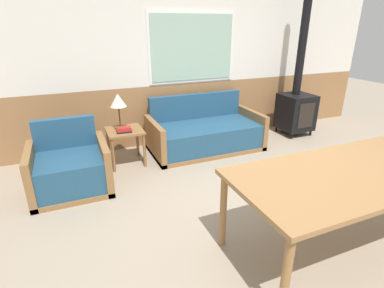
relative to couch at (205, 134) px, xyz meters
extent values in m
plane|color=gray|center=(-0.07, -2.08, -0.25)|extent=(16.00, 16.00, 0.00)
cube|color=#996B42|center=(-0.07, 0.55, 0.23)|extent=(7.20, 0.06, 0.96)
cube|color=silver|center=(-0.07, 0.55, 1.58)|extent=(7.20, 0.06, 1.74)
cube|color=white|center=(0.00, 0.51, 1.27)|extent=(1.44, 0.01, 1.07)
cube|color=#99BCA8|center=(0.00, 0.50, 1.27)|extent=(1.36, 0.02, 0.99)
cube|color=olive|center=(0.00, -0.02, -0.22)|extent=(1.73, 0.88, 0.06)
cube|color=navy|center=(0.00, -0.04, -0.01)|extent=(1.57, 0.80, 0.35)
cube|color=navy|center=(0.00, 0.37, 0.37)|extent=(1.57, 0.10, 0.40)
cube|color=olive|center=(-0.82, -0.02, 0.03)|extent=(0.08, 0.88, 0.55)
cube|color=olive|center=(0.82, -0.02, 0.03)|extent=(0.08, 0.88, 0.55)
cube|color=olive|center=(-2.01, -0.54, -0.22)|extent=(0.88, 0.79, 0.06)
cube|color=navy|center=(-2.01, -0.56, 0.00)|extent=(0.72, 0.71, 0.37)
cube|color=navy|center=(-2.01, -0.20, 0.37)|extent=(0.72, 0.10, 0.38)
cube|color=olive|center=(-2.41, -0.54, 0.04)|extent=(0.08, 0.79, 0.57)
cube|color=olive|center=(-1.61, -0.54, 0.04)|extent=(0.08, 0.79, 0.57)
cube|color=olive|center=(-1.26, -0.06, 0.24)|extent=(0.49, 0.49, 0.03)
cylinder|color=olive|center=(-1.47, -0.27, -0.01)|extent=(0.04, 0.04, 0.48)
cylinder|color=olive|center=(-1.04, -0.27, -0.01)|extent=(0.04, 0.04, 0.48)
cylinder|color=olive|center=(-1.47, 0.16, -0.01)|extent=(0.04, 0.04, 0.48)
cylinder|color=olive|center=(-1.04, 0.16, -0.01)|extent=(0.04, 0.04, 0.48)
cylinder|color=#4C3823|center=(-1.29, 0.03, 0.27)|extent=(0.17, 0.17, 0.02)
cylinder|color=#4C3823|center=(-1.29, 0.03, 0.42)|extent=(0.02, 0.02, 0.29)
cone|color=beige|center=(-1.29, 0.03, 0.66)|extent=(0.22, 0.22, 0.18)
cube|color=black|center=(-1.28, -0.15, 0.27)|extent=(0.21, 0.14, 0.02)
cube|color=#B22823|center=(-1.27, -0.14, 0.28)|extent=(0.20, 0.11, 0.02)
cube|color=#B22823|center=(-1.27, -0.13, 0.31)|extent=(0.19, 0.13, 0.03)
cube|color=#9E7042|center=(0.13, -2.51, 0.48)|extent=(1.99, 0.95, 0.04)
cylinder|color=#9E7042|center=(-0.81, -2.92, 0.10)|extent=(0.06, 0.06, 0.71)
cylinder|color=#9E7042|center=(-0.81, -2.09, 0.10)|extent=(0.06, 0.06, 0.71)
cylinder|color=#9E7042|center=(1.06, -2.09, 0.10)|extent=(0.06, 0.06, 0.71)
cylinder|color=black|center=(1.58, -0.18, -0.20)|extent=(0.04, 0.04, 0.10)
cylinder|color=black|center=(2.00, -0.18, -0.20)|extent=(0.04, 0.04, 0.10)
cylinder|color=black|center=(1.58, 0.23, -0.20)|extent=(0.04, 0.04, 0.10)
cylinder|color=black|center=(2.00, 0.23, -0.20)|extent=(0.04, 0.04, 0.10)
cube|color=black|center=(1.79, 0.03, 0.16)|extent=(0.53, 0.52, 0.62)
cube|color=black|center=(1.79, -0.24, 0.16)|extent=(0.32, 0.01, 0.43)
cylinder|color=black|center=(1.79, 0.08, 1.41)|extent=(0.13, 0.13, 1.87)
camera|label=1|loc=(-1.91, -4.01, 1.61)|focal=28.00mm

